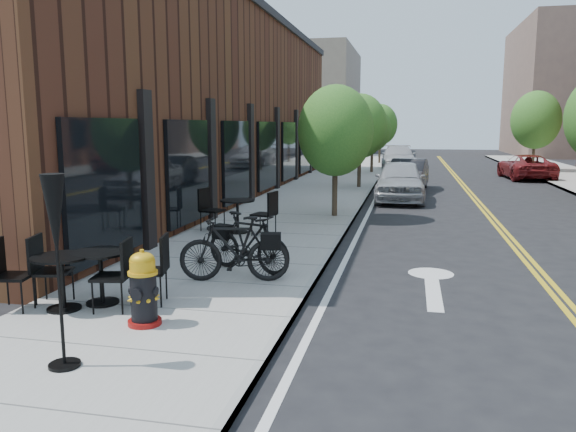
# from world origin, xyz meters

# --- Properties ---
(ground) EXTENTS (120.00, 120.00, 0.00)m
(ground) POSITION_xyz_m (0.00, 0.00, 0.00)
(ground) COLOR black
(ground) RESTS_ON ground
(sidewalk_near) EXTENTS (4.00, 70.00, 0.12)m
(sidewalk_near) POSITION_xyz_m (-2.00, 10.00, 0.06)
(sidewalk_near) COLOR #9E9B93
(sidewalk_near) RESTS_ON ground
(building_near) EXTENTS (5.00, 28.00, 7.00)m
(building_near) POSITION_xyz_m (-6.50, 14.00, 3.50)
(building_near) COLOR #432115
(building_near) RESTS_ON ground
(bg_building_left) EXTENTS (8.00, 14.00, 10.00)m
(bg_building_left) POSITION_xyz_m (-8.00, 48.00, 5.00)
(bg_building_left) COLOR #726656
(bg_building_left) RESTS_ON ground
(bg_building_right) EXTENTS (10.00, 16.00, 12.00)m
(bg_building_right) POSITION_xyz_m (16.00, 50.00, 6.00)
(bg_building_right) COLOR brown
(bg_building_right) RESTS_ON ground
(tree_near_a) EXTENTS (2.20, 2.20, 3.81)m
(tree_near_a) POSITION_xyz_m (-0.60, 9.00, 2.60)
(tree_near_a) COLOR #382B1E
(tree_near_a) RESTS_ON sidewalk_near
(tree_near_b) EXTENTS (2.30, 2.30, 3.98)m
(tree_near_b) POSITION_xyz_m (-0.60, 17.00, 2.71)
(tree_near_b) COLOR #382B1E
(tree_near_b) RESTS_ON sidewalk_near
(tree_near_c) EXTENTS (2.10, 2.10, 3.67)m
(tree_near_c) POSITION_xyz_m (-0.60, 25.00, 2.53)
(tree_near_c) COLOR #382B1E
(tree_near_c) RESTS_ON sidewalk_near
(tree_near_d) EXTENTS (2.40, 2.40, 4.11)m
(tree_near_d) POSITION_xyz_m (-0.60, 33.00, 2.79)
(tree_near_d) COLOR #382B1E
(tree_near_d) RESTS_ON sidewalk_near
(tree_far_c) EXTENTS (2.80, 2.80, 4.62)m
(tree_far_c) POSITION_xyz_m (8.60, 28.00, 3.06)
(tree_far_c) COLOR #382B1E
(tree_far_c) RESTS_ON sidewalk_far
(fire_hydrant) EXTENTS (0.47, 0.47, 1.03)m
(fire_hydrant) POSITION_xyz_m (-1.87, -0.70, 0.61)
(fire_hydrant) COLOR maroon
(fire_hydrant) RESTS_ON sidewalk_near
(bicycle_left) EXTENTS (1.96, 0.90, 1.14)m
(bicycle_left) POSITION_xyz_m (-1.34, 1.59, 0.69)
(bicycle_left) COLOR black
(bicycle_left) RESTS_ON sidewalk_near
(bicycle_right) EXTENTS (1.88, 1.12, 1.09)m
(bicycle_right) POSITION_xyz_m (-1.30, 2.28, 0.67)
(bicycle_right) COLOR black
(bicycle_right) RESTS_ON sidewalk_near
(bistro_set_a) EXTENTS (1.98, 0.98, 1.04)m
(bistro_set_a) POSITION_xyz_m (-3.30, -0.38, 0.64)
(bistro_set_a) COLOR black
(bistro_set_a) RESTS_ON sidewalk_near
(bistro_set_b) EXTENTS (1.98, 1.00, 1.04)m
(bistro_set_b) POSITION_xyz_m (-2.91, -0.00, 0.64)
(bistro_set_b) COLOR black
(bistro_set_b) RESTS_ON sidewalk_near
(bistro_set_c) EXTENTS (2.04, 1.03, 1.07)m
(bistro_set_c) POSITION_xyz_m (-2.60, 5.82, 0.66)
(bistro_set_c) COLOR black
(bistro_set_c) RESTS_ON sidewalk_near
(patio_umbrella) EXTENTS (0.35, 0.35, 2.15)m
(patio_umbrella) POSITION_xyz_m (-2.14, -2.11, 1.66)
(patio_umbrella) COLOR black
(patio_umbrella) RESTS_ON sidewalk_near
(parked_car_a) EXTENTS (1.84, 4.43, 1.50)m
(parked_car_a) POSITION_xyz_m (1.20, 13.70, 0.75)
(parked_car_a) COLOR #A0A3A8
(parked_car_a) RESTS_ON ground
(parked_car_b) EXTENTS (1.84, 4.19, 1.34)m
(parked_car_b) POSITION_xyz_m (1.47, 17.05, 0.67)
(parked_car_b) COLOR black
(parked_car_b) RESTS_ON ground
(parked_car_c) EXTENTS (2.40, 5.29, 1.50)m
(parked_car_c) POSITION_xyz_m (0.80, 28.77, 0.75)
(parked_car_c) COLOR #B2B2B7
(parked_car_c) RESTS_ON ground
(parked_car_far) EXTENTS (2.46, 4.73, 1.27)m
(parked_car_far) POSITION_xyz_m (7.40, 23.63, 0.64)
(parked_car_far) COLOR maroon
(parked_car_far) RESTS_ON ground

